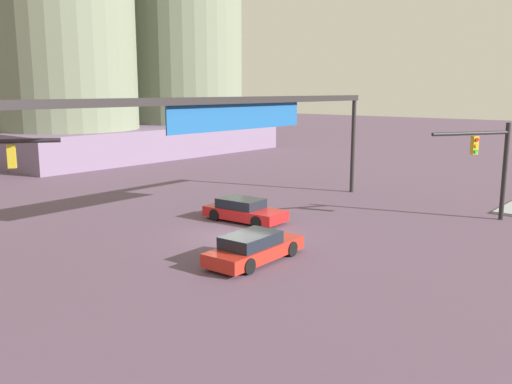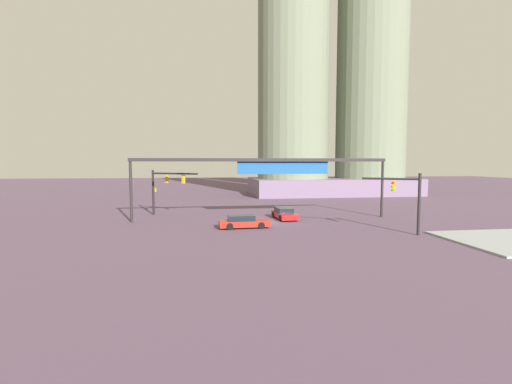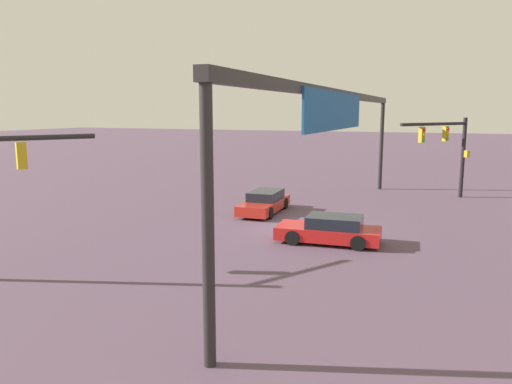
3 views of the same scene
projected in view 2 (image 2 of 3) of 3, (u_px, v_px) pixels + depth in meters
ground_plane at (265, 222)px, 38.27m from camera, size 232.19×232.19×0.00m
traffic_signal_near_corner at (407, 194)px, 31.43m from camera, size 4.16×2.67×5.24m
traffic_signal_opposite_side at (164, 184)px, 42.63m from camera, size 5.40×4.01×5.26m
overhead_sign_gantry at (267, 167)px, 39.60m from camera, size 27.66×0.43×6.59m
highrise_twin_tower at (334, 41)px, 69.85m from camera, size 30.82×15.31×59.18m
sedan_car_approaching at (284, 214)px, 40.30m from camera, size 2.17×4.57×1.21m
sedan_car_waiting_far at (243, 222)px, 34.69m from camera, size 4.79×1.99×1.21m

